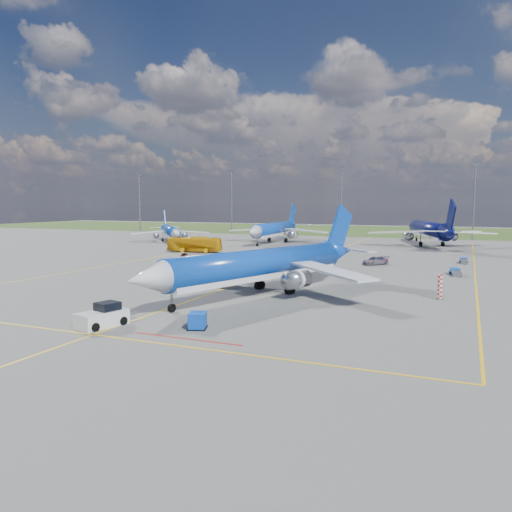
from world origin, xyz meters
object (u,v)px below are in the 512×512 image
at_px(service_car_c, 375,261).
at_px(service_car_b, 306,261).
at_px(bg_jet_nnw, 274,242).
at_px(apron_bus, 194,244).
at_px(warning_post, 440,286).
at_px(bg_jet_n, 429,245).
at_px(service_car_a, 184,256).
at_px(baggage_tug_w, 456,272).
at_px(bg_jet_nw, 171,242).
at_px(uld_container, 198,321).
at_px(baggage_tug_c, 219,256).
at_px(pushback_tug, 103,317).
at_px(main_airliner, 260,294).
at_px(baggage_tug_e, 464,261).

bearing_deg(service_car_c, service_car_b, -115.88).
height_order(bg_jet_nnw, apron_bus, bg_jet_nnw).
bearing_deg(warning_post, bg_jet_n, 94.89).
bearing_deg(service_car_b, service_car_a, 79.14).
height_order(bg_jet_n, baggage_tug_w, bg_jet_n).
bearing_deg(bg_jet_nw, bg_jet_nnw, -21.77).
relative_size(uld_container, baggage_tug_w, 0.38).
relative_size(bg_jet_nw, service_car_b, 6.07).
distance_m(baggage_tug_w, baggage_tug_c, 44.17).
bearing_deg(bg_jet_n, pushback_tug, 61.49).
bearing_deg(baggage_tug_w, main_airliner, -136.81).
height_order(pushback_tug, service_car_a, pushback_tug).
bearing_deg(service_car_c, service_car_a, -133.15).
distance_m(bg_jet_nnw, baggage_tug_e, 58.79).
xyz_separation_m(warning_post, baggage_tug_e, (2.22, 38.70, -1.06)).
xyz_separation_m(uld_container, baggage_tug_e, (21.19, 61.37, -0.27)).
distance_m(warning_post, bg_jet_nw, 97.21).
xyz_separation_m(bg_jet_nnw, main_airliner, (27.14, -75.61, 0.00)).
bearing_deg(baggage_tug_w, pushback_tug, -129.51).
distance_m(pushback_tug, apron_bus, 68.26).
distance_m(bg_jet_nw, service_car_a, 45.29).
xyz_separation_m(bg_jet_nw, baggage_tug_e, (77.86, -22.34, 0.44)).
height_order(bg_jet_nnw, service_car_c, bg_jet_nnw).
bearing_deg(uld_container, service_car_c, 63.58).
relative_size(bg_jet_n, pushback_tug, 7.06).
height_order(warning_post, service_car_c, warning_post).
xyz_separation_m(bg_jet_n, baggage_tug_c, (-35.94, -50.09, 0.51)).
height_order(pushback_tug, service_car_b, pushback_tug).
bearing_deg(pushback_tug, main_airliner, 85.34).
bearing_deg(apron_bus, uld_container, -156.54).
xyz_separation_m(warning_post, service_car_a, (-48.92, 24.47, -0.91)).
distance_m(bg_jet_nnw, uld_container, 97.23).
bearing_deg(uld_container, service_car_a, 103.12).
relative_size(service_car_b, baggage_tug_w, 1.15).
xyz_separation_m(uld_container, baggage_tug_w, (20.19, 44.17, -0.23)).
bearing_deg(apron_bus, bg_jet_nw, 35.58).
bearing_deg(uld_container, pushback_tug, 177.81).
bearing_deg(uld_container, baggage_tug_c, 95.97).
bearing_deg(bg_jet_nw, pushback_tug, -100.63).
distance_m(bg_jet_n, baggage_tug_w, 56.45).
xyz_separation_m(pushback_tug, baggage_tug_w, (28.46, 46.72, -0.37)).
bearing_deg(warning_post, uld_container, -129.91).
bearing_deg(baggage_tug_w, baggage_tug_e, 78.51).
xyz_separation_m(bg_jet_nw, pushback_tug, (48.40, -86.26, 0.85)).
xyz_separation_m(warning_post, bg_jet_nnw, (-47.34, 70.32, -1.50)).
xyz_separation_m(service_car_a, baggage_tug_e, (51.14, 14.23, -0.14)).
height_order(apron_bus, baggage_tug_e, apron_bus).
relative_size(main_airliner, baggage_tug_c, 7.94).
height_order(warning_post, apron_bus, apron_bus).
bearing_deg(warning_post, main_airliner, -165.34).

